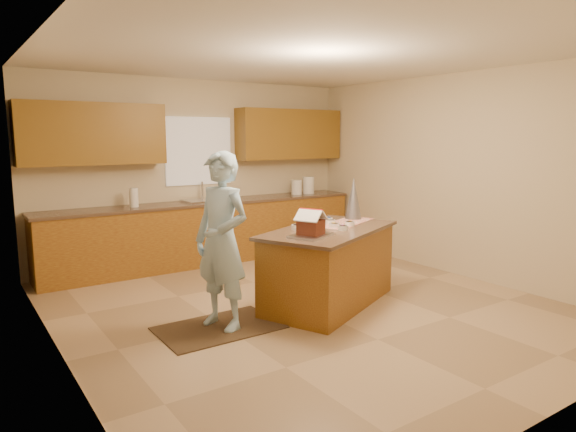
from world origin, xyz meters
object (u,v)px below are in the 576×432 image
object	(u,v)px
tinsel_tree	(353,198)
gingerbread_house	(311,225)
island_base	(329,268)
boy	(222,241)

from	to	relation	value
tinsel_tree	gingerbread_house	distance (m)	1.26
island_base	boy	xyz separation A→B (m)	(-1.32, 0.02, 0.46)
island_base	tinsel_tree	bearing A→B (deg)	3.67
island_base	tinsel_tree	xyz separation A→B (m)	(0.65, 0.34, 0.71)
tinsel_tree	boy	size ratio (longest dim) A/B	0.30
boy	gingerbread_house	bearing A→B (deg)	52.79
gingerbread_house	island_base	bearing A→B (deg)	29.44
tinsel_tree	gingerbread_house	xyz separation A→B (m)	(-1.10, -0.60, -0.14)
tinsel_tree	boy	xyz separation A→B (m)	(-1.96, -0.32, -0.25)
island_base	gingerbread_house	size ratio (longest dim) A/B	4.90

